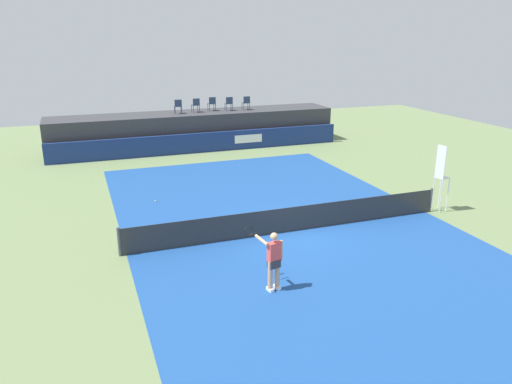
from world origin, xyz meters
TOP-DOWN VIEW (x-y plane):
  - ground_plane at (0.00, 3.00)m, footprint 48.00×48.00m
  - court_inner at (0.00, 0.00)m, footprint 12.00×22.00m
  - sponsor_wall at (0.01, 13.50)m, footprint 18.00×0.22m
  - spectator_platform at (0.00, 15.30)m, footprint 18.00×2.80m
  - spectator_chair_far_left at (-1.06, 15.03)m, footprint 0.48×0.48m
  - spectator_chair_left at (0.10, 15.19)m, footprint 0.47×0.47m
  - spectator_chair_center at (1.22, 15.47)m, footprint 0.44×0.44m
  - spectator_chair_right at (2.26, 15.14)m, footprint 0.46×0.46m
  - spectator_chair_far_right at (3.42, 15.09)m, footprint 0.45×0.45m
  - umpire_chair at (6.55, -0.02)m, footprint 0.51×0.51m
  - tennis_net at (0.00, 0.00)m, footprint 12.40×0.02m
  - net_post_near at (-6.20, 0.00)m, footprint 0.10×0.10m
  - net_post_far at (6.20, 0.00)m, footprint 0.10×0.10m
  - tennis_player at (-2.30, -3.82)m, footprint 0.86×1.12m
  - tennis_ball at (-4.22, 5.10)m, footprint 0.07×0.07m

SIDE VIEW (x-z plane):
  - ground_plane at x=0.00m, z-range 0.00..0.00m
  - court_inner at x=0.00m, z-range 0.00..0.00m
  - tennis_ball at x=-4.22m, z-range 0.00..0.07m
  - tennis_net at x=0.00m, z-range 0.00..0.95m
  - net_post_near at x=-6.20m, z-range 0.00..1.00m
  - net_post_far at x=6.20m, z-range 0.00..1.00m
  - sponsor_wall at x=0.01m, z-range 0.00..1.20m
  - tennis_player at x=-2.30m, z-range 0.07..1.84m
  - spectator_platform at x=0.00m, z-range 0.00..2.20m
  - umpire_chair at x=6.55m, z-range 0.21..2.97m
  - spectator_chair_far_left at x=-1.06m, z-range 2.25..3.14m
  - spectator_chair_left at x=0.10m, z-range 2.25..3.14m
  - spectator_chair_center at x=1.22m, z-range 2.25..3.14m
  - spectator_chair_right at x=2.26m, z-range 2.25..3.14m
  - spectator_chair_far_right at x=3.42m, z-range 2.25..3.14m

